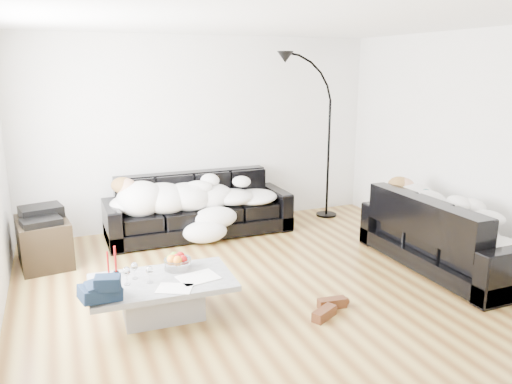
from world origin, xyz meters
name	(u,v)px	position (x,y,z in m)	size (l,w,h in m)	color
ground	(267,282)	(0.00, 0.00, 0.00)	(5.00, 5.00, 0.00)	brown
wall_back	(203,132)	(0.00, 2.25, 1.30)	(5.00, 0.02, 2.60)	silver
wall_right	(464,145)	(2.50, 0.00, 1.30)	(0.02, 4.50, 2.60)	silver
ceiling	(268,20)	(0.00, 0.00, 2.60)	(5.00, 5.00, 0.00)	white
sofa_back	(199,205)	(-0.23, 1.76, 0.40)	(2.42, 0.84, 0.79)	black
sofa_right	(445,232)	(2.00, -0.36, 0.41)	(2.02, 0.86, 0.82)	black
sleeper_back	(199,190)	(-0.23, 1.71, 0.62)	(2.05, 0.71, 0.41)	white
sleeper_right	(447,213)	(2.00, -0.36, 0.63)	(1.73, 0.73, 0.42)	white
teal_cushion	(406,192)	(1.94, 0.26, 0.72)	(0.36, 0.30, 0.20)	#0B504A
coffee_table	(163,299)	(-1.16, -0.35, 0.18)	(1.24, 0.73, 0.36)	#939699
fruit_bowl	(178,261)	(-0.97, -0.16, 0.44)	(0.25, 0.25, 0.16)	white
wine_glass_a	(135,271)	(-1.38, -0.23, 0.44)	(0.06, 0.06, 0.15)	white
wine_glass_b	(127,276)	(-1.46, -0.34, 0.44)	(0.07, 0.07, 0.16)	white
wine_glass_c	(150,275)	(-1.27, -0.37, 0.44)	(0.07, 0.07, 0.15)	white
candle_left	(108,264)	(-1.59, -0.10, 0.48)	(0.04, 0.04, 0.24)	maroon
candle_right	(115,260)	(-1.52, -0.06, 0.49)	(0.05, 0.05, 0.26)	maroon
newspaper_a	(198,277)	(-0.85, -0.43, 0.37)	(0.34, 0.26, 0.01)	silver
newspaper_b	(175,288)	(-1.10, -0.57, 0.37)	(0.29, 0.21, 0.01)	silver
navy_jacket	(105,281)	(-1.66, -0.57, 0.52)	(0.33, 0.27, 0.16)	black
shoes	(328,308)	(0.25, -0.84, 0.05)	(0.46, 0.33, 0.10)	#472311
av_cabinet	(44,242)	(-2.14, 1.41, 0.26)	(0.53, 0.77, 0.53)	black
stereo	(41,214)	(-2.14, 1.41, 0.59)	(0.44, 0.34, 0.13)	black
floor_lamp	(329,146)	(1.78, 1.86, 1.05)	(0.77, 0.31, 2.11)	black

